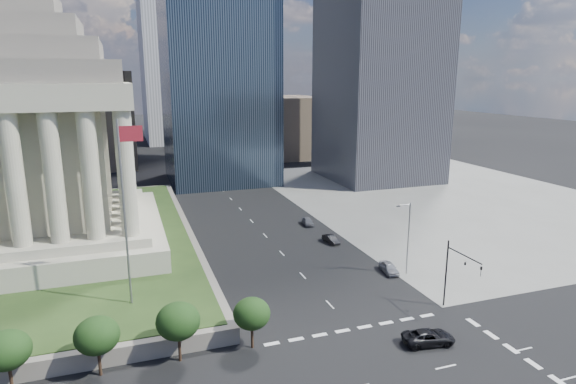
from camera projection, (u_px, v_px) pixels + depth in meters
name	position (u px, v px, depth m)	size (l,w,h in m)	color
ground	(210.00, 177.00, 130.08)	(500.00, 500.00, 0.00)	black
sidewalk_ne	(446.00, 197.00, 107.82)	(68.00, 90.00, 0.03)	slate
war_memorial	(26.00, 112.00, 66.55)	(34.00, 34.00, 39.00)	#A19B87
flagpole	(125.00, 204.00, 50.21)	(2.52, 0.24, 20.00)	slate
midrise_glass	(217.00, 62.00, 119.23)	(26.00, 26.00, 60.00)	black
building_filler_ne	(286.00, 126.00, 165.53)	(20.00, 30.00, 20.00)	brown
building_filler_nw	(92.00, 119.00, 144.99)	(24.00, 30.00, 28.00)	brown
traffic_signal_ne	(457.00, 269.00, 53.39)	(0.30, 5.74, 8.00)	black
street_lamp_north	(407.00, 234.00, 63.97)	(2.13, 0.22, 10.00)	slate
pickup_truck	(429.00, 337.00, 47.93)	(5.24, 2.42, 1.46)	black
parked_sedan_near	(389.00, 268.00, 65.58)	(1.69, 4.19, 1.43)	gray
parked_sedan_mid	(331.00, 239.00, 77.56)	(3.79, 1.32, 1.25)	black
parked_sedan_far	(308.00, 221.00, 87.01)	(1.60, 3.98, 1.36)	slate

